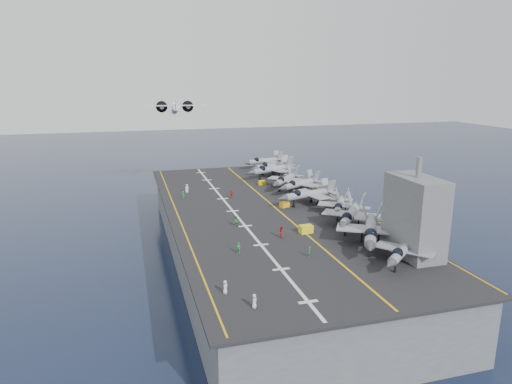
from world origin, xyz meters
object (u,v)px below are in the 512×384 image
object	(u,v)px
fighter_jet_0	(403,249)
tow_cart_a	(306,229)
transport_plane	(175,109)
island_superstructure	(415,207)

from	to	relation	value
fighter_jet_0	tow_cart_a	distance (m)	18.51
tow_cart_a	transport_plane	size ratio (longest dim) A/B	0.11
island_superstructure	tow_cart_a	bearing A→B (deg)	131.05
island_superstructure	transport_plane	bearing A→B (deg)	105.52
fighter_jet_0	transport_plane	world-z (taller)	transport_plane
island_superstructure	tow_cart_a	world-z (taller)	island_superstructure
transport_plane	island_superstructure	bearing A→B (deg)	-74.48
island_superstructure	fighter_jet_0	world-z (taller)	island_superstructure
island_superstructure	transport_plane	size ratio (longest dim) A/B	0.72
fighter_jet_0	tow_cart_a	xyz separation A→B (m)	(-8.37, 16.43, -1.53)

